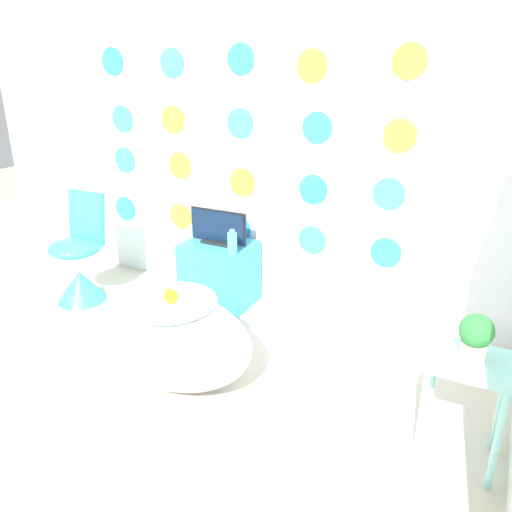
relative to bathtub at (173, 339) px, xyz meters
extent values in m
plane|color=#BCB29E|center=(-0.20, -0.68, -0.26)|extent=(12.00, 12.00, 0.00)
cube|color=white|center=(-0.20, 1.21, 1.04)|extent=(4.94, 0.04, 2.60)
cylinder|color=#2D8CE0|center=(-1.34, 1.18, 0.29)|extent=(0.21, 0.01, 0.21)
cylinder|color=#B2D633|center=(-0.76, 1.18, 0.30)|extent=(0.21, 0.01, 0.21)
cylinder|color=#2D8CE0|center=(-0.23, 1.18, 0.28)|extent=(0.21, 0.01, 0.21)
cylinder|color=#3DC6D6|center=(0.37, 1.18, 0.28)|extent=(0.21, 0.01, 0.21)
cylinder|color=#2D8CE0|center=(0.90, 1.18, 0.28)|extent=(0.21, 0.01, 0.21)
cylinder|color=#3DC6D6|center=(-1.29, 1.18, 0.71)|extent=(0.21, 0.01, 0.21)
cylinder|color=#B2D633|center=(-0.74, 1.18, 0.71)|extent=(0.21, 0.01, 0.21)
cylinder|color=#B2D633|center=(-0.19, 1.18, 0.64)|extent=(0.21, 0.01, 0.21)
cylinder|color=#2D8CE0|center=(0.36, 1.18, 0.65)|extent=(0.21, 0.01, 0.21)
cylinder|color=#3DC6D6|center=(0.88, 1.18, 0.68)|extent=(0.21, 0.01, 0.21)
cylinder|color=#3DC6D6|center=(-1.28, 1.18, 1.04)|extent=(0.21, 0.01, 0.21)
cylinder|color=#B2D633|center=(-0.78, 1.18, 1.06)|extent=(0.21, 0.01, 0.21)
cylinder|color=#3DC6D6|center=(-0.20, 1.18, 1.06)|extent=(0.21, 0.01, 0.21)
cylinder|color=#2D8CE0|center=(0.37, 1.18, 1.06)|extent=(0.21, 0.01, 0.21)
cylinder|color=#B2D633|center=(0.91, 1.18, 1.04)|extent=(0.21, 0.01, 0.21)
cylinder|color=#2D8CE0|center=(-1.32, 1.18, 1.46)|extent=(0.21, 0.01, 0.21)
cylinder|color=#3DC6D6|center=(-0.76, 1.18, 1.45)|extent=(0.21, 0.01, 0.21)
cylinder|color=#2D8CE0|center=(-0.19, 1.18, 1.48)|extent=(0.21, 0.01, 0.21)
cylinder|color=#B2D633|center=(0.32, 1.18, 1.44)|extent=(0.21, 0.01, 0.21)
cylinder|color=#B2D633|center=(0.92, 1.18, 1.47)|extent=(0.21, 0.01, 0.21)
ellipsoid|color=white|center=(0.00, 0.00, 0.00)|extent=(0.96, 0.63, 0.52)
cylinder|color=#B2DBEA|center=(0.00, 0.00, 0.24)|extent=(0.52, 0.52, 0.01)
sphere|color=yellow|center=(0.04, -0.04, 0.30)|extent=(0.08, 0.08, 0.08)
sphere|color=yellow|center=(0.04, -0.06, 0.32)|extent=(0.05, 0.05, 0.05)
cone|color=orange|center=(0.04, -0.08, 0.32)|extent=(0.02, 0.02, 0.02)
cone|color=#38B2A3|center=(-1.25, 0.51, -0.14)|extent=(0.37, 0.37, 0.24)
ellipsoid|color=#38B2A3|center=(-1.25, 0.51, 0.17)|extent=(0.39, 0.39, 0.14)
cube|color=#38B2A3|center=(-1.25, 0.66, 0.37)|extent=(0.33, 0.09, 0.40)
cube|color=#389ED6|center=(-0.27, 0.96, -0.02)|extent=(0.50, 0.40, 0.48)
cube|color=white|center=(-0.27, 0.77, 0.07)|extent=(0.42, 0.01, 0.13)
cube|color=black|center=(-0.27, 0.96, 0.23)|extent=(0.24, 0.12, 0.02)
cube|color=black|center=(-0.27, 0.96, 0.35)|extent=(0.45, 0.01, 0.24)
cube|color=#0F1E38|center=(-0.27, 0.95, 0.35)|extent=(0.43, 0.01, 0.22)
cylinder|color=#51B2AD|center=(-0.07, 0.81, 0.30)|extent=(0.07, 0.07, 0.15)
cylinder|color=#51B2AD|center=(-0.07, 0.81, 0.39)|extent=(0.04, 0.04, 0.02)
cube|color=#99E0D8|center=(1.53, 0.09, 0.26)|extent=(0.36, 0.32, 0.02)
cylinder|color=#99E0D8|center=(1.38, -0.04, -0.01)|extent=(0.03, 0.03, 0.50)
cylinder|color=#99E0D8|center=(1.69, -0.04, -0.01)|extent=(0.03, 0.03, 0.50)
cylinder|color=#99E0D8|center=(1.38, 0.23, -0.01)|extent=(0.03, 0.03, 0.50)
cylinder|color=#99E0D8|center=(1.69, 0.23, -0.01)|extent=(0.03, 0.03, 0.50)
cylinder|color=beige|center=(1.53, 0.09, 0.31)|extent=(0.11, 0.11, 0.08)
sphere|color=#2D7A38|center=(1.53, 0.09, 0.41)|extent=(0.14, 0.14, 0.14)
camera|label=1|loc=(1.54, -1.97, 1.47)|focal=35.00mm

